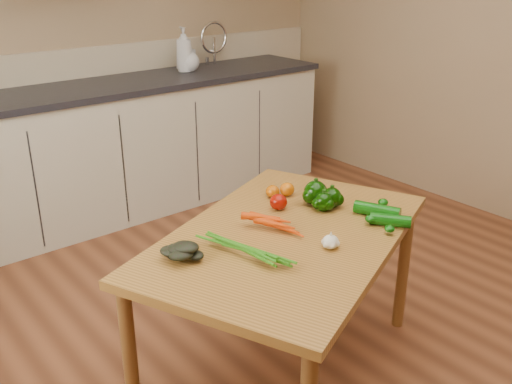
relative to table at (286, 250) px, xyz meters
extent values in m
cube|color=brown|center=(0.23, -0.19, -0.60)|extent=(4.00, 5.00, 0.02)
cube|color=tan|center=(0.23, 2.32, 0.71)|extent=(4.00, 0.02, 2.60)
cube|color=#C8B696|center=(0.23, 2.30, -0.04)|extent=(3.98, 0.03, 1.10)
cube|color=beige|center=(0.43, 2.00, -0.16)|extent=(2.80, 0.60, 0.86)
cube|color=#25252A|center=(0.43, 2.00, 0.29)|extent=(2.84, 0.64, 0.04)
cube|color=#99999E|center=(1.21, 2.00, 0.25)|extent=(0.55, 0.42, 0.10)
cylinder|color=silver|center=(1.21, 2.18, 0.43)|extent=(0.02, 0.02, 0.24)
cube|color=#A87130|center=(0.00, 0.00, 0.06)|extent=(1.45, 1.21, 0.04)
cylinder|color=brown|center=(0.65, -0.10, -0.28)|extent=(0.05, 0.05, 0.63)
cylinder|color=brown|center=(-0.65, 0.10, -0.28)|extent=(0.05, 0.05, 0.63)
cylinder|color=brown|center=(0.39, 0.54, -0.28)|extent=(0.05, 0.05, 0.63)
imported|color=silver|center=(0.87, 2.07, 0.47)|extent=(0.14, 0.14, 0.31)
imported|color=silver|center=(0.95, 2.16, 0.41)|extent=(0.10, 0.10, 0.21)
imported|color=silver|center=(0.90, 2.06, 0.40)|extent=(0.20, 0.20, 0.19)
ellipsoid|color=white|center=(0.04, -0.20, 0.10)|extent=(0.06, 0.06, 0.05)
sphere|color=black|center=(0.26, 0.06, 0.11)|extent=(0.08, 0.08, 0.08)
sphere|color=black|center=(0.29, 0.13, 0.13)|extent=(0.10, 0.10, 0.10)
sphere|color=black|center=(0.32, 0.06, 0.12)|extent=(0.09, 0.09, 0.09)
ellipsoid|color=#890C02|center=(0.12, 0.19, 0.11)|extent=(0.08, 0.08, 0.07)
ellipsoid|color=#BA5304|center=(0.19, 0.31, 0.10)|extent=(0.06, 0.06, 0.06)
ellipsoid|color=#BA5304|center=(0.26, 0.28, 0.10)|extent=(0.07, 0.07, 0.06)
cylinder|color=#074507|center=(0.39, -0.12, 0.10)|extent=(0.13, 0.20, 0.05)
cylinder|color=#074507|center=(0.36, -0.22, 0.10)|extent=(0.13, 0.16, 0.05)
camera|label=1|loc=(-1.35, -1.47, 1.06)|focal=40.00mm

